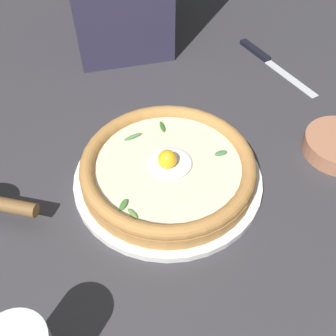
{
  "coord_description": "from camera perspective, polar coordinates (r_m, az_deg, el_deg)",
  "views": [
    {
      "loc": [
        -0.48,
        0.08,
        0.54
      ],
      "look_at": [
        -0.02,
        -0.01,
        0.03
      ],
      "focal_mm": 45.36,
      "sensor_mm": 36.0,
      "label": 1
    }
  ],
  "objects": [
    {
      "name": "ground_plane",
      "position": [
        0.74,
        -1.11,
        -1.41
      ],
      "size": [
        2.4,
        2.4,
        0.03
      ],
      "primitive_type": "cube",
      "color": "#37363A",
      "rests_on": "ground"
    },
    {
      "name": "pizza",
      "position": [
        0.69,
        0.0,
        0.04
      ],
      "size": [
        0.29,
        0.29,
        0.06
      ],
      "color": "#BE8345",
      "rests_on": "pizza_plate"
    },
    {
      "name": "table_knife",
      "position": [
        1.01,
        12.98,
        14.14
      ],
      "size": [
        0.23,
        0.1,
        0.01
      ],
      "color": "silver",
      "rests_on": "ground"
    },
    {
      "name": "pizza_plate",
      "position": [
        0.71,
        -0.0,
        -1.42
      ],
      "size": [
        0.31,
        0.31,
        0.01
      ],
      "primitive_type": "cylinder",
      "color": "white",
      "rests_on": "ground"
    }
  ]
}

